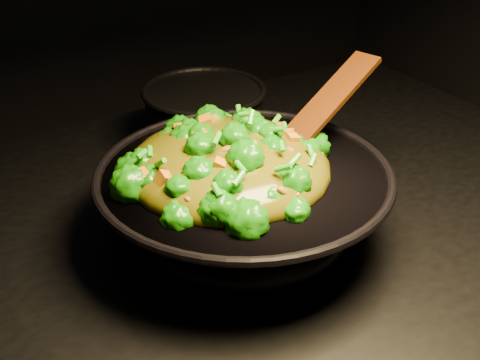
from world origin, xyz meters
TOP-DOWN VIEW (x-y plane):
  - wok at (-0.09, -0.08)m, footprint 0.42×0.42m
  - stir_fry at (-0.11, -0.06)m, footprint 0.35×0.35m
  - spatula at (0.03, -0.06)m, footprint 0.29×0.13m
  - back_pot at (0.00, 0.22)m, footprint 0.25×0.25m

SIDE VIEW (x-z plane):
  - wok at x=-0.09m, z-range 0.90..1.02m
  - back_pot at x=0.00m, z-range 0.90..1.02m
  - stir_fry at x=-0.11m, z-range 1.02..1.12m
  - spatula at x=0.03m, z-range 1.01..1.13m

